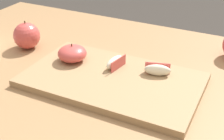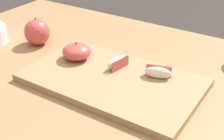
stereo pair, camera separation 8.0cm
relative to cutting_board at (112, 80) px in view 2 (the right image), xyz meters
The scene contains 6 objects.
dining_table 0.12m from the cutting_board, 14.25° to the left, with size 1.49×0.86×0.76m.
cutting_board is the anchor object (origin of this frame).
apple_half_skin_up 0.15m from the cutting_board, 167.18° to the left, with size 0.08×0.08×0.05m.
apple_wedge_middle 0.06m from the cutting_board, 107.20° to the left, with size 0.04×0.07×0.03m.
apple_wedge_back 0.12m from the cutting_board, 30.89° to the left, with size 0.07×0.04×0.03m.
whole_apple_pink_lady 0.35m from the cutting_board, 167.58° to the left, with size 0.08×0.08×0.09m.
Camera 2 is at (0.32, -0.60, 1.20)m, focal length 50.49 mm.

